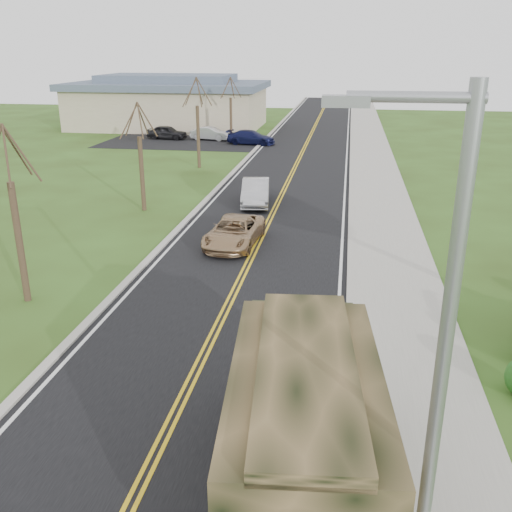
# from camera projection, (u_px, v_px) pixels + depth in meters

# --- Properties ---
(road) EXTENTS (8.00, 120.00, 0.01)m
(road) POSITION_uv_depth(u_px,v_px,m) (301.00, 156.00, 46.71)
(road) COLOR black
(road) RESTS_ON ground
(curb_right) EXTENTS (0.30, 120.00, 0.12)m
(curb_right) POSITION_uv_depth(u_px,v_px,m) (352.00, 157.00, 46.08)
(curb_right) COLOR #9E998E
(curb_right) RESTS_ON ground
(sidewalk_right) EXTENTS (3.20, 120.00, 0.10)m
(sidewalk_right) POSITION_uv_depth(u_px,v_px,m) (374.00, 157.00, 45.82)
(sidewalk_right) COLOR #9E998E
(sidewalk_right) RESTS_ON ground
(curb_left) EXTENTS (0.30, 120.00, 0.10)m
(curb_left) POSITION_uv_depth(u_px,v_px,m) (251.00, 154.00, 47.31)
(curb_left) COLOR #9E998E
(curb_left) RESTS_ON ground
(street_light) EXTENTS (1.65, 0.22, 8.00)m
(street_light) POSITION_uv_depth(u_px,v_px,m) (431.00, 386.00, 6.89)
(street_light) COLOR gray
(street_light) RESTS_ON ground
(bare_tree_a) EXTENTS (1.93, 2.26, 6.08)m
(bare_tree_a) POSITION_uv_depth(u_px,v_px,m) (17.00, 228.00, 19.01)
(bare_tree_a) COLOR #38281C
(bare_tree_a) RESTS_ON ground
(bare_tree_b) EXTENTS (1.83, 2.14, 5.73)m
(bare_tree_b) POSITION_uv_depth(u_px,v_px,m) (141.00, 165.00, 30.20)
(bare_tree_b) COLOR #38281C
(bare_tree_b) RESTS_ON ground
(bare_tree_c) EXTENTS (2.04, 2.39, 6.42)m
(bare_tree_c) POSITION_uv_depth(u_px,v_px,m) (198.00, 129.00, 41.23)
(bare_tree_c) COLOR #38281C
(bare_tree_c) RESTS_ON ground
(bare_tree_d) EXTENTS (1.88, 2.20, 5.91)m
(bare_tree_d) POSITION_uv_depth(u_px,v_px,m) (231.00, 115.00, 52.44)
(bare_tree_d) COLOR #38281C
(bare_tree_d) RESTS_ON ground
(commercial_building) EXTENTS (25.50, 21.50, 5.65)m
(commercial_building) POSITION_uv_depth(u_px,v_px,m) (169.00, 103.00, 62.98)
(commercial_building) COLOR tan
(commercial_building) RESTS_ON ground
(military_truck) EXTENTS (3.08, 7.24, 3.51)m
(military_truck) POSITION_uv_depth(u_px,v_px,m) (304.00, 415.00, 10.33)
(military_truck) COLOR black
(military_truck) RESTS_ON ground
(suv_champagne) EXTENTS (2.37, 4.59, 1.24)m
(suv_champagne) POSITION_uv_depth(u_px,v_px,m) (234.00, 232.00, 25.31)
(suv_champagne) COLOR #A3815C
(suv_champagne) RESTS_ON ground
(sedan_silver) EXTENTS (2.01, 4.41, 1.40)m
(sedan_silver) POSITION_uv_depth(u_px,v_px,m) (256.00, 192.00, 31.97)
(sedan_silver) COLOR #BDBCC2
(sedan_silver) RESTS_ON ground
(lot_car_dark) EXTENTS (4.02, 2.00, 1.32)m
(lot_car_dark) POSITION_uv_depth(u_px,v_px,m) (167.00, 132.00, 55.19)
(lot_car_dark) COLOR black
(lot_car_dark) RESTS_ON ground
(lot_car_silver) EXTENTS (3.96, 1.83, 1.26)m
(lot_car_silver) POSITION_uv_depth(u_px,v_px,m) (211.00, 134.00, 54.62)
(lot_car_silver) COLOR silver
(lot_car_silver) RESTS_ON ground
(lot_car_navy) EXTENTS (4.60, 2.30, 1.28)m
(lot_car_navy) POSITION_uv_depth(u_px,v_px,m) (251.00, 137.00, 52.15)
(lot_car_navy) COLOR #0F1238
(lot_car_navy) RESTS_ON ground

